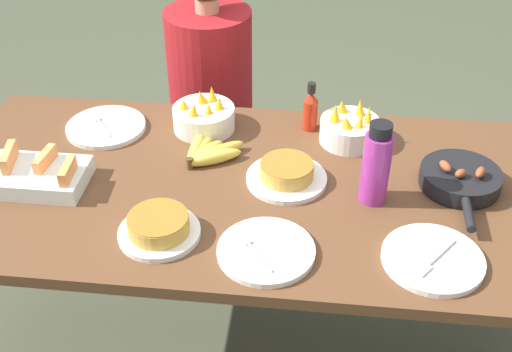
# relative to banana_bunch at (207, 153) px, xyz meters

# --- Properties ---
(dining_table) EXTENTS (1.82, 0.85, 0.75)m
(dining_table) POSITION_rel_banana_bunch_xyz_m (0.16, -0.12, -0.11)
(dining_table) COLOR brown
(dining_table) RESTS_ON ground_plane
(banana_bunch) EXTENTS (0.17, 0.19, 0.04)m
(banana_bunch) POSITION_rel_banana_bunch_xyz_m (0.00, 0.00, 0.00)
(banana_bunch) COLOR gold
(banana_bunch) RESTS_ON dining_table
(melon_tray) EXTENTS (0.33, 0.18, 0.10)m
(melon_tray) POSITION_rel_banana_bunch_xyz_m (-0.48, -0.18, 0.01)
(melon_tray) COLOR silver
(melon_tray) RESTS_ON dining_table
(skillet) EXTENTS (0.23, 0.34, 0.08)m
(skillet) POSITION_rel_banana_bunch_xyz_m (0.73, -0.06, 0.01)
(skillet) COLOR black
(skillet) RESTS_ON dining_table
(frittata_plate_center) EXTENTS (0.23, 0.23, 0.06)m
(frittata_plate_center) POSITION_rel_banana_bunch_xyz_m (0.24, -0.09, 0.01)
(frittata_plate_center) COLOR silver
(frittata_plate_center) RESTS_ON dining_table
(frittata_plate_side) EXTENTS (0.21, 0.21, 0.06)m
(frittata_plate_side) POSITION_rel_banana_bunch_xyz_m (-0.06, -0.36, 0.01)
(frittata_plate_side) COLOR silver
(frittata_plate_side) RESTS_ON dining_table
(empty_plate_near_front) EXTENTS (0.24, 0.24, 0.02)m
(empty_plate_near_front) POSITION_rel_banana_bunch_xyz_m (0.22, -0.39, -0.01)
(empty_plate_near_front) COLOR silver
(empty_plate_near_front) RESTS_ON dining_table
(empty_plate_far_left) EXTENTS (0.25, 0.25, 0.02)m
(empty_plate_far_left) POSITION_rel_banana_bunch_xyz_m (-0.35, 0.12, -0.01)
(empty_plate_far_left) COLOR silver
(empty_plate_far_left) RESTS_ON dining_table
(empty_plate_far_right) EXTENTS (0.25, 0.25, 0.02)m
(empty_plate_far_right) POSITION_rel_banana_bunch_xyz_m (0.62, -0.38, -0.01)
(empty_plate_far_right) COLOR silver
(empty_plate_far_right) RESTS_ON dining_table
(fruit_bowl_mango) EXTENTS (0.18, 0.18, 0.13)m
(fruit_bowl_mango) POSITION_rel_banana_bunch_xyz_m (0.42, 0.14, 0.02)
(fruit_bowl_mango) COLOR silver
(fruit_bowl_mango) RESTS_ON dining_table
(fruit_bowl_citrus) EXTENTS (0.20, 0.20, 0.13)m
(fruit_bowl_citrus) POSITION_rel_banana_bunch_xyz_m (-0.04, 0.16, 0.02)
(fruit_bowl_citrus) COLOR silver
(fruit_bowl_citrus) RESTS_ON dining_table
(water_bottle) EXTENTS (0.08, 0.08, 0.24)m
(water_bottle) POSITION_rel_banana_bunch_xyz_m (0.48, -0.15, 0.09)
(water_bottle) COLOR #992D89
(water_bottle) RESTS_ON dining_table
(hot_sauce_bottle) EXTENTS (0.05, 0.05, 0.16)m
(hot_sauce_bottle) POSITION_rel_banana_bunch_xyz_m (0.30, 0.20, 0.05)
(hot_sauce_bottle) COLOR #B72814
(hot_sauce_bottle) RESTS_ON dining_table
(person_figure) EXTENTS (0.35, 0.35, 1.21)m
(person_figure) POSITION_rel_banana_bunch_xyz_m (-0.09, 0.58, -0.27)
(person_figure) COLOR black
(person_figure) RESTS_ON ground_plane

